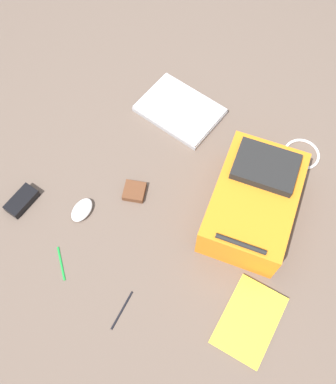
% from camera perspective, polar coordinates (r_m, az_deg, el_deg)
% --- Properties ---
extents(ground_plane, '(3.89, 3.89, 0.00)m').
position_cam_1_polar(ground_plane, '(1.67, 1.15, -1.02)').
color(ground_plane, brown).
extents(backpack, '(0.33, 0.47, 0.21)m').
position_cam_1_polar(backpack, '(1.59, 11.40, -1.19)').
color(backpack, orange).
rests_on(backpack, ground_plane).
extents(laptop, '(0.38, 0.31, 0.03)m').
position_cam_1_polar(laptop, '(1.88, 1.61, 10.95)').
color(laptop, '#929296').
rests_on(laptop, ground_plane).
extents(book_blue, '(0.20, 0.28, 0.02)m').
position_cam_1_polar(book_blue, '(1.54, 10.84, -16.59)').
color(book_blue, silver).
rests_on(book_blue, ground_plane).
extents(computer_mouse, '(0.07, 0.11, 0.03)m').
position_cam_1_polar(computer_mouse, '(1.66, -11.48, -2.37)').
color(computer_mouse, silver).
rests_on(computer_mouse, ground_plane).
extents(cable_coil, '(0.15, 0.15, 0.01)m').
position_cam_1_polar(cable_coil, '(1.85, 17.51, 4.88)').
color(cable_coil, silver).
rests_on(cable_coil, ground_plane).
extents(power_brick, '(0.09, 0.14, 0.03)m').
position_cam_1_polar(power_brick, '(1.74, -19.03, -1.13)').
color(power_brick, black).
rests_on(power_brick, ground_plane).
extents(pen_black, '(0.01, 0.14, 0.01)m').
position_cam_1_polar(pen_black, '(1.54, -6.20, -15.48)').
color(pen_black, black).
rests_on(pen_black, ground_plane).
extents(pen_blue, '(0.10, 0.10, 0.01)m').
position_cam_1_polar(pen_blue, '(1.62, -14.16, -9.25)').
color(pen_blue, '#198C33').
rests_on(pen_blue, ground_plane).
extents(earbud_pouch, '(0.10, 0.10, 0.03)m').
position_cam_1_polar(earbud_pouch, '(1.67, -4.53, 0.09)').
color(earbud_pouch, '#59331E').
rests_on(earbud_pouch, ground_plane).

